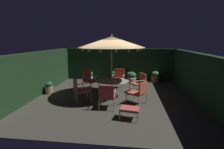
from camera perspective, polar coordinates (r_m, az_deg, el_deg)
name	(u,v)px	position (r m, az deg, el deg)	size (l,w,h in m)	color
ground_plane	(113,97)	(7.52, 0.46, -7.63)	(7.23, 7.08, 0.02)	#3A3931
hedge_backdrop_rear	(119,64)	(10.58, 2.47, 3.55)	(7.23, 0.30, 1.97)	black
hedge_backdrop_left	(39,73)	(8.36, -23.86, 0.39)	(0.30, 7.08, 1.97)	#1C351C
hedge_backdrop_right	(197,77)	(7.70, 27.05, -0.79)	(0.30, 7.08, 1.97)	#18301C
patio_dining_table	(112,83)	(7.38, -0.12, -3.00)	(1.54, 1.27, 0.73)	#B9B3A4
patio_umbrella	(112,42)	(7.14, -0.13, 11.07)	(2.83, 2.83, 2.71)	#B7B2A7
patio_chair_north	(89,79)	(8.34, -7.83, -1.40)	(0.80, 0.80, 1.05)	#BCADA8
patio_chair_northeast	(80,88)	(6.96, -11.05, -4.67)	(0.82, 0.80, 0.98)	#BAB0A4
patio_chair_east	(107,95)	(6.04, -1.70, -7.01)	(0.58, 0.56, 0.94)	#B8B7AC
patio_chair_southeast	(139,91)	(6.56, 9.19, -5.75)	(0.83, 0.82, 0.92)	#B8AFA7
patio_chair_south	(139,82)	(8.03, 9.41, -2.45)	(0.79, 0.78, 0.93)	#B8B3A7
patio_chair_southwest	(119,77)	(8.75, 2.30, -0.88)	(0.66, 0.70, 0.99)	#B8B5A9
ottoman_footrest	(130,109)	(5.40, 6.08, -11.80)	(0.65, 0.51, 0.38)	#B7B3A6
potted_plant_back_right	(89,75)	(10.59, -7.75, -0.32)	(0.43, 0.43, 0.56)	silver
potted_plant_right_near	(49,88)	(8.37, -20.73, -4.25)	(0.35, 0.35, 0.57)	tan
potted_plant_left_near	(155,77)	(10.41, 14.64, -0.72)	(0.50, 0.50, 0.64)	#AB684A
potted_plant_front_corner	(114,75)	(10.26, 0.66, -0.32)	(0.42, 0.42, 0.61)	tan
potted_plant_right_far	(132,77)	(10.03, 6.71, -0.76)	(0.56, 0.56, 0.63)	tan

